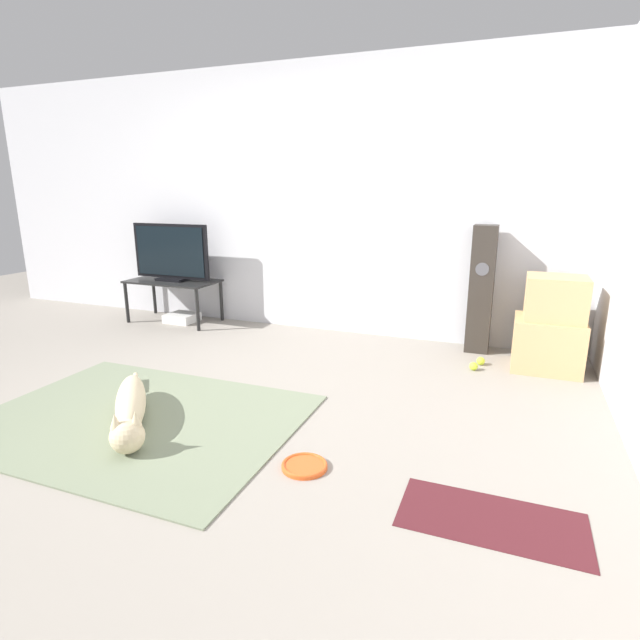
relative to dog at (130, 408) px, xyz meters
The scene contains 14 objects.
ground_plane 0.42m from the dog, 61.96° to the left, with size 12.00×12.00×0.00m, color gray.
wall_back 2.72m from the dog, 85.59° to the left, with size 8.00×0.06×2.55m.
area_rug 0.13m from the dog, 105.18° to the left, with size 1.97×1.49×0.01m.
dog is the anchor object (origin of this frame).
frisbee 1.18m from the dog, ahead, with size 0.24×0.24×0.03m.
cardboard_box_lower 3.11m from the dog, 39.71° to the left, with size 0.51×0.45×0.41m.
cardboard_box_upper 3.16m from the dog, 39.51° to the left, with size 0.44×0.38×0.34m.
floor_speaker 2.96m from the dog, 50.96° to the left, with size 0.20×0.20×1.10m.
tv_stand 2.51m from the dog, 120.98° to the left, with size 0.95×0.50×0.45m.
tv 2.58m from the dog, 120.95° to the left, with size 0.90×0.20×0.59m.
tennis_ball_by_boxes 2.55m from the dog, 43.06° to the left, with size 0.07×0.07×0.07m.
tennis_ball_near_speaker 2.69m from the dog, 44.77° to the left, with size 0.07×0.07×0.07m.
game_console 2.47m from the dog, 119.34° to the left, with size 0.31×0.29×0.09m.
door_mat 2.10m from the dog, ahead, with size 0.79×0.39×0.01m.
Camera 1 is at (1.89, -2.53, 1.40)m, focal length 28.00 mm.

